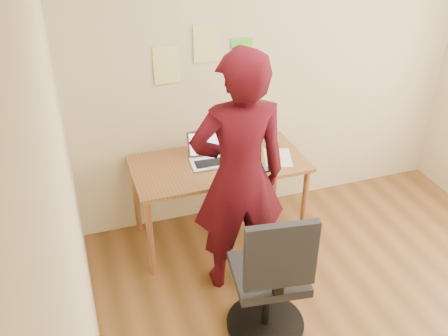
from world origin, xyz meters
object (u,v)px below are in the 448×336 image
object	(u,v)px
desk	(219,171)
laptop	(209,155)
office_chair	(271,285)
phone	(264,168)
person	(239,177)

from	to	relation	value
desk	laptop	distance (m)	0.16
laptop	office_chair	xyz separation A→B (m)	(0.05, -1.19, -0.34)
phone	office_chair	world-z (taller)	office_chair
laptop	person	distance (m)	0.63
laptop	phone	bearing A→B (deg)	-31.78
desk	phone	bearing A→B (deg)	-34.57
office_chair	person	xyz separation A→B (m)	(-0.01, 0.58, 0.49)
desk	phone	xyz separation A→B (m)	(0.30, -0.21, 0.09)
laptop	phone	distance (m)	0.46
office_chair	person	bearing A→B (deg)	99.27
desk	office_chair	bearing A→B (deg)	-91.04
phone	person	xyz separation A→B (m)	(-0.34, -0.35, 0.19)
office_chair	person	distance (m)	0.76
desk	office_chair	size ratio (longest dim) A/B	1.33
phone	office_chair	distance (m)	1.03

